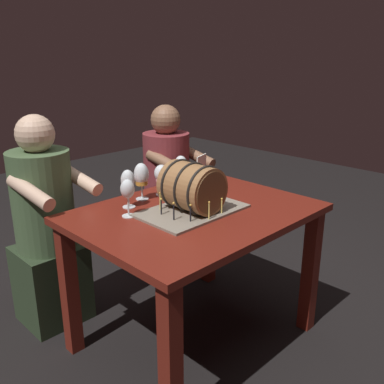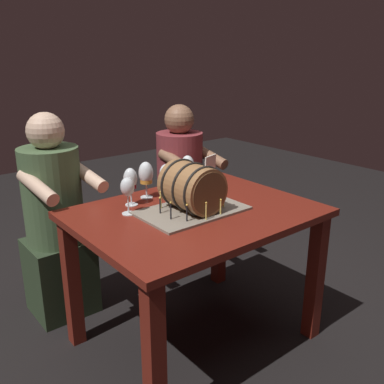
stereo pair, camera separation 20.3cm
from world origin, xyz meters
name	(u,v)px [view 2 (the right image)]	position (x,y,z in m)	size (l,w,h in m)	color
ground_plane	(195,337)	(0.00, 0.00, 0.00)	(8.00, 8.00, 0.00)	black
dining_table	(195,233)	(0.00, 0.00, 0.61)	(1.13, 0.87, 0.73)	maroon
barrel_cake	(192,190)	(-0.02, -0.01, 0.85)	(0.51, 0.32, 0.25)	gray
wine_glass_amber	(146,175)	(-0.08, 0.31, 0.86)	(0.08, 0.08, 0.19)	white
wine_glass_empty	(127,188)	(-0.28, 0.16, 0.86)	(0.07, 0.07, 0.18)	white
wine_glass_white	(188,168)	(0.18, 0.29, 0.86)	(0.08, 0.08, 0.19)	white
wine_glass_red	(130,180)	(-0.20, 0.26, 0.86)	(0.07, 0.07, 0.19)	white
wine_glass_rose	(167,174)	(0.04, 0.29, 0.85)	(0.08, 0.08, 0.17)	white
menu_card	(210,169)	(0.37, 0.31, 0.81)	(0.11, 0.01, 0.16)	silver
person_seated_left	(56,227)	(-0.44, 0.70, 0.53)	(0.39, 0.49, 1.17)	#2A3A24
person_seated_right	(180,198)	(0.44, 0.70, 0.51)	(0.37, 0.46, 1.15)	#4C1B1E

